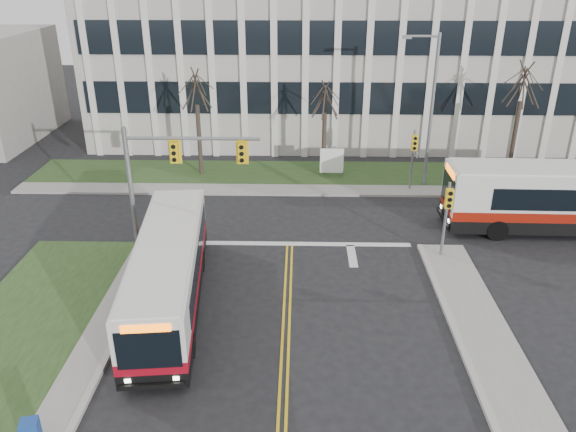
# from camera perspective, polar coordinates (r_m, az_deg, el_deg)

# --- Properties ---
(ground) EXTENTS (120.00, 120.00, 0.00)m
(ground) POSITION_cam_1_polar(r_m,az_deg,el_deg) (21.00, -0.28, -13.19)
(ground) COLOR black
(ground) RESTS_ON ground
(sidewalk_cross) EXTENTS (44.00, 1.60, 0.14)m
(sidewalk_cross) POSITION_cam_1_polar(r_m,az_deg,el_deg) (34.58, 8.73, 2.54)
(sidewalk_cross) COLOR #9E9B93
(sidewalk_cross) RESTS_ON ground
(building_lawn) EXTENTS (44.00, 5.00, 0.12)m
(building_lawn) POSITION_cam_1_polar(r_m,az_deg,el_deg) (37.17, 8.23, 4.14)
(building_lawn) COLOR #2A421C
(building_lawn) RESTS_ON ground
(office_building) EXTENTS (40.00, 16.00, 12.00)m
(office_building) POSITION_cam_1_polar(r_m,az_deg,el_deg) (47.32, 7.05, 16.03)
(office_building) COLOR #B5AFA7
(office_building) RESTS_ON ground
(mast_arm_signal) EXTENTS (6.11, 0.38, 6.20)m
(mast_arm_signal) POSITION_cam_1_polar(r_m,az_deg,el_deg) (26.00, -12.37, 4.65)
(mast_arm_signal) COLOR slate
(mast_arm_signal) RESTS_ON ground
(signal_pole_near) EXTENTS (0.34, 0.39, 3.80)m
(signal_pole_near) POSITION_cam_1_polar(r_m,az_deg,el_deg) (26.55, 15.86, 0.61)
(signal_pole_near) COLOR slate
(signal_pole_near) RESTS_ON ground
(signal_pole_far) EXTENTS (0.34, 0.39, 3.80)m
(signal_pole_far) POSITION_cam_1_polar(r_m,az_deg,el_deg) (34.30, 12.62, 6.37)
(signal_pole_far) COLOR slate
(signal_pole_far) RESTS_ON ground
(streetlight) EXTENTS (2.15, 0.25, 9.20)m
(streetlight) POSITION_cam_1_polar(r_m,az_deg,el_deg) (34.52, 14.17, 10.99)
(streetlight) COLOR slate
(streetlight) RESTS_ON ground
(directory_sign) EXTENTS (1.50, 0.12, 2.00)m
(directory_sign) POSITION_cam_1_polar(r_m,az_deg,el_deg) (36.11, 4.46, 5.58)
(directory_sign) COLOR slate
(directory_sign) RESTS_ON ground
(tree_left) EXTENTS (1.80, 1.80, 7.70)m
(tree_left) POSITION_cam_1_polar(r_m,az_deg,el_deg) (35.96, -9.32, 12.45)
(tree_left) COLOR #42352B
(tree_left) RESTS_ON ground
(tree_mid) EXTENTS (1.80, 1.80, 6.82)m
(tree_mid) POSITION_cam_1_polar(r_m,az_deg,el_deg) (35.74, 3.79, 11.60)
(tree_mid) COLOR #42352B
(tree_mid) RESTS_ON ground
(tree_right) EXTENTS (1.80, 1.80, 8.25)m
(tree_right) POSITION_cam_1_polar(r_m,az_deg,el_deg) (37.80, 22.77, 12.10)
(tree_right) COLOR #42352B
(tree_right) RESTS_ON ground
(bus_main) EXTENTS (3.43, 10.95, 2.87)m
(bus_main) POSITION_cam_1_polar(r_m,az_deg,el_deg) (23.06, -12.00, -5.74)
(bus_main) COLOR silver
(bus_main) RESTS_ON ground
(bus_cross) EXTENTS (12.86, 3.00, 3.42)m
(bus_cross) POSITION_cam_1_polar(r_m,az_deg,el_deg) (32.15, 27.03, 1.46)
(bus_cross) COLOR silver
(bus_cross) RESTS_ON ground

